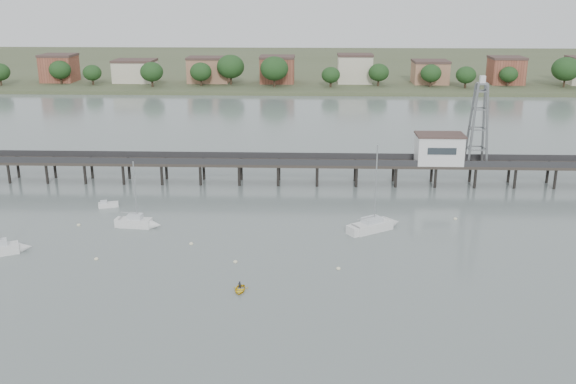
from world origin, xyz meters
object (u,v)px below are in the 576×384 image
sailboat_b (141,223)px  sailboat_a (6,249)px  yellow_dinghy (240,291)px  pier (298,163)px  lattice_tower (478,124)px  sailboat_c (379,225)px  white_tender (108,205)px

sailboat_b → sailboat_a: sailboat_a is taller
sailboat_b → yellow_dinghy: 26.44m
pier → lattice_tower: size_ratio=9.68×
sailboat_b → yellow_dinghy: bearing=-45.1°
sailboat_c → sailboat_a: bearing=158.8°
sailboat_a → lattice_tower: bearing=-1.2°
white_tender → yellow_dinghy: 38.25m
pier → sailboat_c: 26.23m
sailboat_b → yellow_dinghy: sailboat_b is taller
white_tender → yellow_dinghy: bearing=-67.5°
sailboat_a → white_tender: bearing=41.2°
sailboat_c → sailboat_a: (-50.38, -10.85, 0.01)m
sailboat_c → sailboat_a: sailboat_c is taller
white_tender → pier: bearing=8.0°
lattice_tower → sailboat_b: lattice_tower is taller
sailboat_c → yellow_dinghy: bearing=-164.4°
yellow_dinghy → white_tender: bearing=132.4°
lattice_tower → white_tender: 64.43m
sailboat_c → white_tender: size_ratio=4.01×
lattice_tower → yellow_dinghy: 58.61m
lattice_tower → sailboat_c: bearing=-129.9°
sailboat_b → sailboat_c: bearing=6.1°
lattice_tower → sailboat_a: lattice_tower is taller
sailboat_c → white_tender: sailboat_c is taller
sailboat_b → pier: bearing=51.3°
pier → white_tender: 33.80m
sailboat_c → sailboat_b: 35.02m
sailboat_c → sailboat_b: size_ratio=1.30×
lattice_tower → sailboat_c: lattice_tower is taller
pier → sailboat_c: sailboat_c is taller
sailboat_c → sailboat_b: (-35.02, -0.46, 0.02)m
sailboat_b → sailboat_a: bearing=-140.5°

